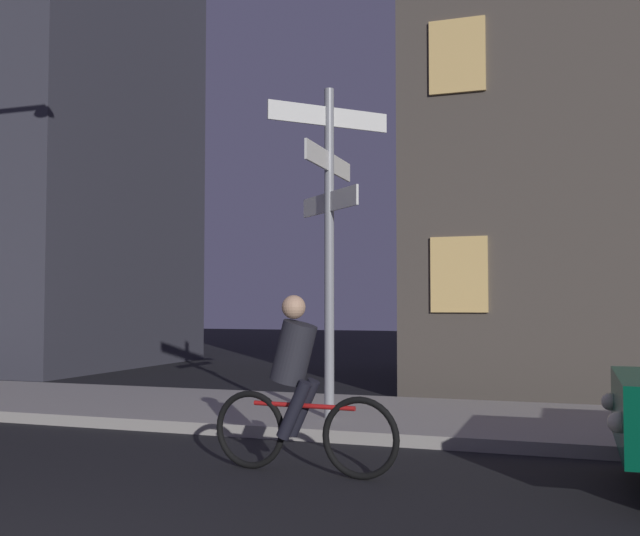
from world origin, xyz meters
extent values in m
cube|color=#9E9991|center=(0.00, 6.60, 0.07)|extent=(40.00, 3.20, 0.14)
cylinder|color=gray|center=(0.42, 5.85, 2.18)|extent=(0.12, 0.12, 4.07)
cube|color=white|center=(0.42, 5.85, 3.86)|extent=(1.19, 1.19, 0.24)
cube|color=white|center=(0.42, 5.85, 3.30)|extent=(0.03, 1.70, 0.24)
cube|color=white|center=(0.42, 5.85, 2.79)|extent=(1.05, 1.05, 0.24)
sphere|color=#F9EFCC|center=(3.59, 3.11, 0.65)|extent=(0.16, 0.16, 0.16)
sphere|color=#F9EFCC|center=(3.58, 4.36, 0.65)|extent=(0.16, 0.16, 0.16)
torus|color=black|center=(1.50, 3.44, 0.36)|extent=(0.72, 0.12, 0.72)
torus|color=black|center=(0.41, 3.53, 0.36)|extent=(0.72, 0.12, 0.72)
cylinder|color=red|center=(0.95, 3.49, 0.61)|extent=(1.00, 0.13, 0.04)
cylinder|color=#26262D|center=(0.85, 3.49, 1.08)|extent=(0.48, 0.36, 0.61)
sphere|color=tan|center=(0.85, 3.49, 1.50)|extent=(0.22, 0.22, 0.22)
cylinder|color=black|center=(0.91, 3.58, 0.58)|extent=(0.35, 0.15, 0.55)
cylinder|color=black|center=(0.90, 3.40, 0.58)|extent=(0.35, 0.15, 0.55)
cube|color=#F2C672|center=(1.54, 9.00, 2.00)|extent=(0.90, 0.06, 1.20)
cube|color=#F2C672|center=(1.54, 9.00, 5.51)|extent=(0.90, 0.06, 1.20)
camera|label=1|loc=(3.33, -2.94, 1.52)|focal=42.25mm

